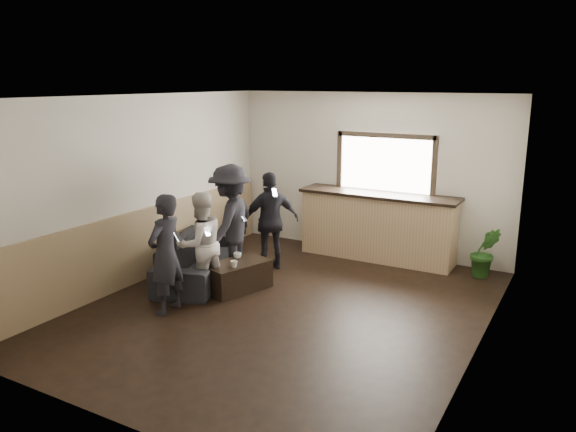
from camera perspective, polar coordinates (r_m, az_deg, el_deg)
The scene contains 12 objects.
ground at distance 7.68m, azimuth -0.32°, elevation -9.34°, with size 5.00×6.00×0.01m, color black.
room_shell at distance 7.62m, azimuth -5.16°, elevation 2.00°, with size 5.01×6.01×2.80m.
bar_counter at distance 9.69m, azimuth 9.14°, elevation -0.60°, with size 2.70×0.68×2.13m.
sofa at distance 8.82m, azimuth -8.92°, elevation -4.24°, with size 2.15×0.84×0.63m, color black.
coffee_table at distance 8.28m, azimuth -5.17°, elevation -6.10°, with size 0.52×0.94×0.42m, color black.
cup_a at distance 8.38m, azimuth -5.16°, elevation -4.02°, with size 0.12×0.12×0.09m, color silver.
cup_b at distance 8.00m, azimuth -5.50°, elevation -4.88°, with size 0.10×0.10×0.10m, color silver.
potted_plant at distance 9.22m, azimuth 19.38°, elevation -3.48°, with size 0.45×0.36×0.81m, color #2D6623.
person_a at distance 7.47m, azimuth -12.33°, elevation -3.81°, with size 0.46×0.59×1.59m.
person_b at distance 8.02m, azimuth -8.87°, elevation -2.83°, with size 0.82×0.90×1.49m.
person_c at distance 8.55m, azimuth -5.86°, elevation -0.69°, with size 0.84×1.24×1.78m.
person_d at distance 9.01m, azimuth -1.75°, elevation -0.52°, with size 0.91×0.95×1.59m.
Camera 1 is at (3.50, -6.14, 3.00)m, focal length 35.00 mm.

